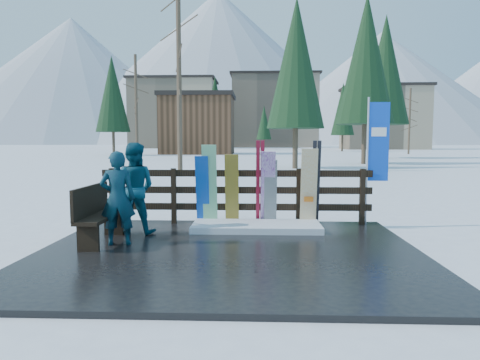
{
  "coord_description": "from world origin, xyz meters",
  "views": [
    {
      "loc": [
        0.43,
        -6.6,
        1.79
      ],
      "look_at": [
        0.13,
        1.0,
        1.1
      ],
      "focal_mm": 32.0,
      "sensor_mm": 36.0,
      "label": 1
    }
  ],
  "objects_px": {
    "snowboard_1": "(210,185)",
    "person_back": "(133,188)",
    "snowboard_4": "(270,193)",
    "snowboard_5": "(309,188)",
    "snowboard_2": "(232,190)",
    "snowboard_3": "(268,189)",
    "bench": "(97,212)",
    "snowboard_0": "(202,191)",
    "person_front": "(118,198)",
    "rental_flag": "(376,146)"
  },
  "relations": [
    {
      "from": "snowboard_1",
      "to": "person_back",
      "type": "bearing_deg",
      "value": -148.22
    },
    {
      "from": "snowboard_4",
      "to": "snowboard_5",
      "type": "bearing_deg",
      "value": -0.0
    },
    {
      "from": "snowboard_2",
      "to": "snowboard_3",
      "type": "bearing_deg",
      "value": 0.0
    },
    {
      "from": "snowboard_4",
      "to": "snowboard_5",
      "type": "relative_size",
      "value": 0.87
    },
    {
      "from": "snowboard_4",
      "to": "snowboard_5",
      "type": "xyz_separation_m",
      "value": [
        0.77,
        -0.0,
        0.11
      ]
    },
    {
      "from": "bench",
      "to": "person_back",
      "type": "distance_m",
      "value": 0.9
    },
    {
      "from": "snowboard_3",
      "to": "person_back",
      "type": "height_order",
      "value": "person_back"
    },
    {
      "from": "bench",
      "to": "snowboard_1",
      "type": "distance_m",
      "value": 2.35
    },
    {
      "from": "snowboard_3",
      "to": "snowboard_5",
      "type": "bearing_deg",
      "value": -0.0
    },
    {
      "from": "snowboard_0",
      "to": "snowboard_3",
      "type": "relative_size",
      "value": 0.92
    },
    {
      "from": "snowboard_0",
      "to": "person_front",
      "type": "height_order",
      "value": "person_front"
    },
    {
      "from": "snowboard_1",
      "to": "person_front",
      "type": "height_order",
      "value": "snowboard_1"
    },
    {
      "from": "snowboard_1",
      "to": "rental_flag",
      "type": "bearing_deg",
      "value": 4.56
    },
    {
      "from": "snowboard_0",
      "to": "person_front",
      "type": "relative_size",
      "value": 0.93
    },
    {
      "from": "bench",
      "to": "snowboard_1",
      "type": "xyz_separation_m",
      "value": [
        1.74,
        1.55,
        0.31
      ]
    },
    {
      "from": "snowboard_0",
      "to": "snowboard_3",
      "type": "distance_m",
      "value": 1.33
    },
    {
      "from": "rental_flag",
      "to": "snowboard_0",
      "type": "bearing_deg",
      "value": -175.63
    },
    {
      "from": "bench",
      "to": "snowboard_4",
      "type": "height_order",
      "value": "snowboard_4"
    },
    {
      "from": "bench",
      "to": "snowboard_1",
      "type": "relative_size",
      "value": 0.91
    },
    {
      "from": "bench",
      "to": "snowboard_3",
      "type": "distance_m",
      "value": 3.31
    },
    {
      "from": "snowboard_2",
      "to": "bench",
      "type": "bearing_deg",
      "value": -144.68
    },
    {
      "from": "snowboard_3",
      "to": "snowboard_5",
      "type": "xyz_separation_m",
      "value": [
        0.82,
        -0.0,
        0.03
      ]
    },
    {
      "from": "person_back",
      "to": "person_front",
      "type": "bearing_deg",
      "value": 89.88
    },
    {
      "from": "snowboard_5",
      "to": "rental_flag",
      "type": "bearing_deg",
      "value": 11.03
    },
    {
      "from": "snowboard_1",
      "to": "snowboard_4",
      "type": "height_order",
      "value": "snowboard_1"
    },
    {
      "from": "bench",
      "to": "snowboard_0",
      "type": "height_order",
      "value": "snowboard_0"
    },
    {
      "from": "snowboard_0",
      "to": "snowboard_3",
      "type": "height_order",
      "value": "snowboard_3"
    },
    {
      "from": "snowboard_1",
      "to": "snowboard_5",
      "type": "bearing_deg",
      "value": -0.0
    },
    {
      "from": "snowboard_5",
      "to": "snowboard_3",
      "type": "bearing_deg",
      "value": 180.0
    },
    {
      "from": "snowboard_3",
      "to": "person_back",
      "type": "distance_m",
      "value": 2.63
    },
    {
      "from": "bench",
      "to": "snowboard_2",
      "type": "distance_m",
      "value": 2.69
    },
    {
      "from": "snowboard_0",
      "to": "snowboard_2",
      "type": "xyz_separation_m",
      "value": [
        0.6,
        -0.0,
        0.02
      ]
    },
    {
      "from": "bench",
      "to": "person_front",
      "type": "height_order",
      "value": "person_front"
    },
    {
      "from": "bench",
      "to": "snowboard_4",
      "type": "distance_m",
      "value": 3.35
    },
    {
      "from": "bench",
      "to": "snowboard_2",
      "type": "xyz_separation_m",
      "value": [
        2.19,
        1.55,
        0.21
      ]
    },
    {
      "from": "snowboard_3",
      "to": "person_front",
      "type": "bearing_deg",
      "value": -146.0
    },
    {
      "from": "bench",
      "to": "person_front",
      "type": "xyz_separation_m",
      "value": [
        0.4,
        -0.14,
        0.26
      ]
    },
    {
      "from": "snowboard_2",
      "to": "rental_flag",
      "type": "bearing_deg",
      "value": 5.26
    },
    {
      "from": "snowboard_1",
      "to": "bench",
      "type": "bearing_deg",
      "value": -138.26
    },
    {
      "from": "snowboard_0",
      "to": "rental_flag",
      "type": "relative_size",
      "value": 0.56
    },
    {
      "from": "bench",
      "to": "snowboard_5",
      "type": "height_order",
      "value": "snowboard_5"
    },
    {
      "from": "bench",
      "to": "rental_flag",
      "type": "relative_size",
      "value": 0.58
    },
    {
      "from": "snowboard_1",
      "to": "snowboard_3",
      "type": "bearing_deg",
      "value": 0.0
    },
    {
      "from": "bench",
      "to": "snowboard_4",
      "type": "relative_size",
      "value": 1.1
    },
    {
      "from": "snowboard_4",
      "to": "rental_flag",
      "type": "xyz_separation_m",
      "value": [
        2.15,
        0.27,
        0.93
      ]
    },
    {
      "from": "snowboard_2",
      "to": "person_back",
      "type": "distance_m",
      "value": 1.96
    },
    {
      "from": "snowboard_1",
      "to": "snowboard_4",
      "type": "xyz_separation_m",
      "value": [
        1.23,
        0.0,
        -0.15
      ]
    },
    {
      "from": "bench",
      "to": "snowboard_0",
      "type": "distance_m",
      "value": 2.23
    },
    {
      "from": "snowboard_2",
      "to": "snowboard_1",
      "type": "bearing_deg",
      "value": 180.0
    },
    {
      "from": "snowboard_4",
      "to": "rental_flag",
      "type": "height_order",
      "value": "rental_flag"
    }
  ]
}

